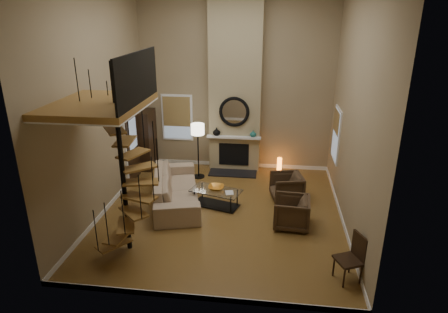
# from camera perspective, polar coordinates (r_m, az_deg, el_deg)

# --- Properties ---
(ground) EXTENTS (6.00, 6.50, 0.01)m
(ground) POSITION_cam_1_polar(r_m,az_deg,el_deg) (10.13, -0.29, -8.25)
(ground) COLOR olive
(ground) RESTS_ON ground
(back_wall) EXTENTS (6.00, 0.02, 5.50)m
(back_wall) POSITION_cam_1_polar(r_m,az_deg,el_deg) (12.29, 1.73, 10.61)
(back_wall) COLOR #978461
(back_wall) RESTS_ON ground
(front_wall) EXTENTS (6.00, 0.02, 5.50)m
(front_wall) POSITION_cam_1_polar(r_m,az_deg,el_deg) (6.06, -4.43, -0.17)
(front_wall) COLOR #978461
(front_wall) RESTS_ON ground
(left_wall) EXTENTS (0.02, 6.50, 5.50)m
(left_wall) POSITION_cam_1_polar(r_m,az_deg,el_deg) (9.97, -17.82, 7.25)
(left_wall) COLOR #978461
(left_wall) RESTS_ON ground
(right_wall) EXTENTS (0.02, 6.50, 5.50)m
(right_wall) POSITION_cam_1_polar(r_m,az_deg,el_deg) (9.23, 18.59, 6.14)
(right_wall) COLOR #978461
(right_wall) RESTS_ON ground
(baseboard_back) EXTENTS (6.00, 0.02, 0.12)m
(baseboard_back) POSITION_cam_1_polar(r_m,az_deg,el_deg) (13.02, 1.60, -1.13)
(baseboard_back) COLOR white
(baseboard_back) RESTS_ON ground
(baseboard_front) EXTENTS (6.00, 0.02, 0.12)m
(baseboard_front) POSITION_cam_1_polar(r_m,az_deg,el_deg) (7.46, -3.81, -19.83)
(baseboard_front) COLOR white
(baseboard_front) RESTS_ON ground
(baseboard_left) EXTENTS (0.02, 6.50, 0.12)m
(baseboard_left) POSITION_cam_1_polar(r_m,az_deg,el_deg) (10.87, -16.23, -6.65)
(baseboard_left) COLOR white
(baseboard_left) RESTS_ON ground
(baseboard_right) EXTENTS (0.02, 6.50, 0.12)m
(baseboard_right) POSITION_cam_1_polar(r_m,az_deg,el_deg) (10.19, 16.81, -8.63)
(baseboard_right) COLOR white
(baseboard_right) RESTS_ON ground
(chimney_breast) EXTENTS (1.60, 0.38, 5.50)m
(chimney_breast) POSITION_cam_1_polar(r_m,az_deg,el_deg) (12.10, 1.64, 10.46)
(chimney_breast) COLOR tan
(chimney_breast) RESTS_ON ground
(hearth) EXTENTS (1.50, 0.60, 0.04)m
(hearth) POSITION_cam_1_polar(r_m,az_deg,el_deg) (12.42, 1.28, -2.44)
(hearth) COLOR black
(hearth) RESTS_ON ground
(firebox) EXTENTS (0.95, 0.02, 0.72)m
(firebox) POSITION_cam_1_polar(r_m,az_deg,el_deg) (12.49, 1.45, 0.31)
(firebox) COLOR black
(firebox) RESTS_ON chimney_breast
(mantel) EXTENTS (1.70, 0.18, 0.06)m
(mantel) POSITION_cam_1_polar(r_m,az_deg,el_deg) (12.22, 1.43, 2.82)
(mantel) COLOR white
(mantel) RESTS_ON chimney_breast
(mirror_frame) EXTENTS (0.94, 0.10, 0.94)m
(mirror_frame) POSITION_cam_1_polar(r_m,az_deg,el_deg) (12.06, 1.50, 6.53)
(mirror_frame) COLOR black
(mirror_frame) RESTS_ON chimney_breast
(mirror_disc) EXTENTS (0.80, 0.01, 0.80)m
(mirror_disc) POSITION_cam_1_polar(r_m,az_deg,el_deg) (12.06, 1.50, 6.54)
(mirror_disc) COLOR white
(mirror_disc) RESTS_ON chimney_breast
(vase_left) EXTENTS (0.24, 0.24, 0.25)m
(vase_left) POSITION_cam_1_polar(r_m,az_deg,el_deg) (12.28, -1.10, 3.66)
(vase_left) COLOR black
(vase_left) RESTS_ON mantel
(vase_right) EXTENTS (0.20, 0.20, 0.21)m
(vase_right) POSITION_cam_1_polar(r_m,az_deg,el_deg) (12.17, 4.27, 3.36)
(vase_right) COLOR #1B615B
(vase_right) RESTS_ON mantel
(window_back) EXTENTS (1.02, 0.06, 1.52)m
(window_back) POSITION_cam_1_polar(r_m,az_deg,el_deg) (12.83, -6.85, 5.74)
(window_back) COLOR white
(window_back) RESTS_ON back_wall
(window_right) EXTENTS (0.06, 1.02, 1.52)m
(window_right) POSITION_cam_1_polar(r_m,az_deg,el_deg) (11.41, 16.06, 3.21)
(window_right) COLOR white
(window_right) RESTS_ON right_wall
(entry_door) EXTENTS (0.10, 1.05, 2.16)m
(entry_door) POSITION_cam_1_polar(r_m,az_deg,el_deg) (12.00, -13.25, 1.42)
(entry_door) COLOR white
(entry_door) RESTS_ON ground
(loft) EXTENTS (1.70, 2.20, 1.09)m
(loft) POSITION_cam_1_polar(r_m,az_deg,el_deg) (7.88, -17.20, 7.57)
(loft) COLOR olive
(loft) RESTS_ON left_wall
(spiral_stair) EXTENTS (1.47, 1.47, 4.06)m
(spiral_stair) POSITION_cam_1_polar(r_m,az_deg,el_deg) (8.22, -14.45, -2.30)
(spiral_stair) COLOR black
(spiral_stair) RESTS_ON ground
(hutch) EXTENTS (0.41, 0.86, 1.92)m
(hutch) POSITION_cam_1_polar(r_m,az_deg,el_deg) (12.85, -11.14, 2.40)
(hutch) COLOR black
(hutch) RESTS_ON ground
(sofa) EXTENTS (1.84, 3.09, 0.85)m
(sofa) POSITION_cam_1_polar(r_m,az_deg,el_deg) (10.61, -7.09, -4.60)
(sofa) COLOR tan
(sofa) RESTS_ON ground
(armchair_near) EXTENTS (0.98, 0.96, 0.75)m
(armchair_near) POSITION_cam_1_polar(r_m,az_deg,el_deg) (10.83, 9.50, -4.44)
(armchair_near) COLOR #43301F
(armchair_near) RESTS_ON ground
(armchair_far) EXTENTS (0.89, 0.87, 0.77)m
(armchair_far) POSITION_cam_1_polar(r_m,az_deg,el_deg) (9.56, 10.29, -8.07)
(armchair_far) COLOR #43301F
(armchair_far) RESTS_ON ground
(coffee_table) EXTENTS (1.44, 1.00, 0.48)m
(coffee_table) POSITION_cam_1_polar(r_m,az_deg,el_deg) (10.36, -1.19, -5.76)
(coffee_table) COLOR silver
(coffee_table) RESTS_ON ground
(bowl) EXTENTS (0.42, 0.42, 0.10)m
(bowl) POSITION_cam_1_polar(r_m,az_deg,el_deg) (10.32, -1.16, -4.57)
(bowl) COLOR orange
(bowl) RESTS_ON coffee_table
(book) EXTENTS (0.26, 0.31, 0.03)m
(book) POSITION_cam_1_polar(r_m,az_deg,el_deg) (10.11, 0.65, -5.34)
(book) COLOR gray
(book) RESTS_ON coffee_table
(floor_lamp) EXTENTS (0.40, 0.40, 1.71)m
(floor_lamp) POSITION_cam_1_polar(r_m,az_deg,el_deg) (11.73, -3.85, 3.37)
(floor_lamp) COLOR black
(floor_lamp) RESTS_ON ground
(accent_lamp) EXTENTS (0.15, 0.15, 0.53)m
(accent_lamp) POSITION_cam_1_polar(r_m,az_deg,el_deg) (12.49, 8.07, -1.37)
(accent_lamp) COLOR orange
(accent_lamp) RESTS_ON ground
(side_chair) EXTENTS (0.59, 0.59, 0.97)m
(side_chair) POSITION_cam_1_polar(r_m,az_deg,el_deg) (8.01, 18.29, -13.58)
(side_chair) COLOR black
(side_chair) RESTS_ON ground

